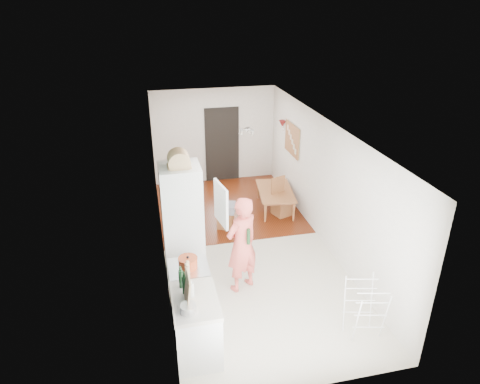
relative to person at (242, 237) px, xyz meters
name	(u,v)px	position (x,y,z in m)	size (l,w,h in m)	color
room_shell	(245,190)	(0.36, 1.26, 0.24)	(3.20, 7.00, 2.50)	beige
floor	(245,247)	(0.36, 1.26, -1.01)	(3.20, 7.00, 0.01)	beige
wood_floor_overlay	(227,206)	(0.36, 3.11, -1.00)	(3.20, 3.30, 0.01)	#61250C
sage_wall_panel	(165,221)	(-1.23, -0.74, 0.84)	(0.02, 3.00, 1.30)	slate
tile_splashback	(172,288)	(-1.23, -1.29, 0.14)	(0.02, 1.90, 0.50)	black
doorway_recess	(222,145)	(0.56, 4.74, -0.01)	(0.90, 0.04, 2.00)	black
base_cabinet	(196,327)	(-0.94, -1.29, -0.58)	(0.60, 0.90, 0.86)	silver
worktop	(195,301)	(-0.94, -1.29, -0.12)	(0.62, 0.92, 0.06)	beige
range_cooker	(190,293)	(-0.94, -0.54, -0.57)	(0.60, 0.60, 0.88)	silver
cooker_top	(188,268)	(-0.94, -0.54, -0.11)	(0.60, 0.60, 0.04)	silver
fridge_housing	(183,225)	(-0.91, 0.48, 0.06)	(0.66, 0.66, 2.15)	silver
fridge_door	(221,204)	(-0.30, 0.18, 0.54)	(0.56, 0.04, 0.70)	silver
fridge_interior	(200,198)	(-0.60, 0.48, 0.54)	(0.02, 0.52, 0.66)	white
pinboard	(292,139)	(1.94, 3.16, 0.54)	(0.03, 0.90, 0.70)	tan
pinboard_frame	(292,139)	(1.92, 3.16, 0.54)	(0.01, 0.94, 0.74)	brown
wall_sconce	(282,124)	(1.90, 3.81, 0.74)	(0.18, 0.18, 0.16)	maroon
person	(242,237)	(0.00, 0.00, 0.00)	(0.74, 0.48, 2.02)	#E85C52
dining_table	(276,201)	(1.46, 2.71, -0.80)	(1.18, 0.66, 0.41)	brown
dining_chair	(282,197)	(1.50, 2.42, -0.57)	(0.37, 0.37, 0.88)	brown
stool	(225,219)	(0.13, 2.12, -0.81)	(0.31, 0.31, 0.41)	brown
grey_drape	(226,208)	(0.14, 2.08, -0.52)	(0.38, 0.38, 0.17)	gray
drying_rack	(364,310)	(1.48, -1.50, -0.56)	(0.46, 0.42, 0.90)	silver
bread_bin	(179,161)	(-0.91, 0.45, 1.24)	(0.37, 0.35, 0.19)	tan
red_casserole	(188,263)	(-0.94, -0.55, -0.01)	(0.29, 0.29, 0.17)	#BE431E
steel_pan	(188,309)	(-1.05, -1.53, -0.04)	(0.21, 0.21, 0.11)	silver
held_bottle	(248,237)	(0.08, -0.13, 0.06)	(0.06, 0.06, 0.27)	#1A3E1D
bottle_a	(181,279)	(-1.09, -1.00, 0.05)	(0.06, 0.06, 0.27)	#1A3E1D
bottle_b	(185,285)	(-1.06, -1.14, 0.05)	(0.06, 0.06, 0.28)	#1A3E1D
bottle_c	(191,289)	(-0.98, -1.22, 0.01)	(0.09, 0.09, 0.21)	silver
pepper_mill_front	(188,270)	(-0.97, -0.76, 0.01)	(0.06, 0.06, 0.20)	tan
pepper_mill_back	(187,273)	(-0.99, -0.82, 0.01)	(0.06, 0.06, 0.21)	tan
chopping_boards	(187,289)	(-1.04, -1.34, 0.12)	(0.04, 0.31, 0.42)	tan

